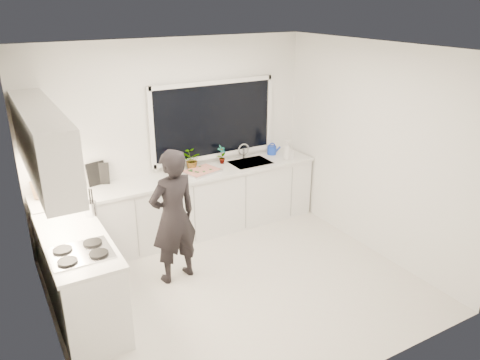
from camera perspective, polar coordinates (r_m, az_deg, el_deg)
floor at (r=5.66m, az=-0.37°, el=-12.81°), size 4.00×3.50×0.02m
wall_back at (r=6.53m, az=-8.05°, el=4.98°), size 4.00×0.02×2.70m
wall_left at (r=4.48m, az=-23.49°, el=-4.55°), size 0.02×3.50×2.70m
wall_right at (r=6.21m, az=15.99°, el=3.47°), size 0.02×3.50×2.70m
ceiling at (r=4.70m, az=-0.45°, el=15.74°), size 4.00×3.50×0.02m
window at (r=6.69m, az=-3.23°, el=7.32°), size 1.80×0.02×1.00m
base_cabinets_back at (r=6.58m, az=-6.62°, el=-3.29°), size 3.92×0.58×0.88m
base_cabinets_left at (r=5.24m, az=-18.82°, el=-11.33°), size 0.58×1.60×0.88m
countertop_back at (r=6.40m, az=-6.76°, el=0.42°), size 3.94×0.62×0.04m
countertop_left at (r=5.02m, az=-19.44°, el=-6.88°), size 0.62×1.60×0.04m
upper_cabinets at (r=4.98m, az=-22.93°, el=4.28°), size 0.34×2.10×0.70m
sink at (r=6.86m, az=1.28°, el=1.78°), size 0.58×0.42×0.14m
faucet at (r=6.97m, az=0.44°, el=3.50°), size 0.03×0.03×0.22m
stovetop at (r=4.69m, az=-18.87°, el=-8.37°), size 0.56×0.48×0.03m
person at (r=5.46m, az=-8.13°, el=-4.45°), size 0.65×0.48×1.63m
pizza_tray at (r=6.46m, az=-4.70°, el=1.05°), size 0.56×0.47×0.03m
pizza at (r=6.45m, az=-4.71°, el=1.19°), size 0.50×0.42×0.01m
watering_can at (r=7.20m, az=3.90°, el=3.65°), size 0.18×0.18×0.13m
paper_towel_roll at (r=6.04m, az=-22.36°, el=-0.86°), size 0.14×0.14×0.26m
knife_block at (r=6.08m, az=-23.32°, el=-1.08°), size 0.16×0.14×0.22m
utensil_crock at (r=5.42m, az=-17.73°, el=-3.35°), size 0.17×0.17×0.16m
picture_frame_large at (r=6.27m, az=-16.64°, el=0.76°), size 0.21×0.11×0.28m
picture_frame_small at (r=6.25m, az=-17.11°, el=0.76°), size 0.25×0.08×0.30m
herb_plants at (r=6.54m, az=-6.35°, el=2.44°), size 0.99×0.32×0.32m
soap_bottles at (r=6.98m, az=5.85°, el=3.58°), size 0.17×0.12×0.29m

